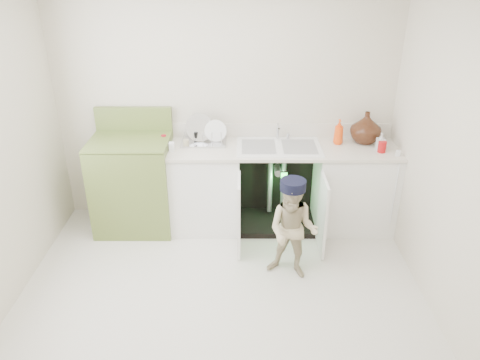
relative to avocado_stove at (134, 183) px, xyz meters
name	(u,v)px	position (x,y,z in m)	size (l,w,h in m)	color
ground	(221,296)	(0.95, -1.18, -0.51)	(3.50, 3.50, 0.00)	#B8B2A2
room_shell	(218,165)	(0.95, -1.18, 0.74)	(6.00, 5.50, 1.26)	beige
counter_run	(280,184)	(1.53, 0.03, -0.03)	(2.44, 1.02, 1.23)	white
avocado_stove	(134,183)	(0.00, 0.00, 0.00)	(0.80, 0.65, 1.23)	olive
repair_worker	(293,229)	(1.58, -0.86, -0.03)	(0.55, 0.79, 0.95)	#BEB088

